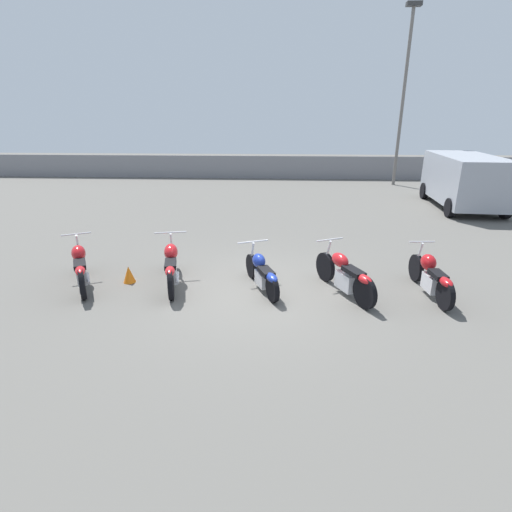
% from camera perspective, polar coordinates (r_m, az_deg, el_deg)
% --- Properties ---
extents(ground_plane, '(60.00, 60.00, 0.00)m').
position_cam_1_polar(ground_plane, '(8.72, -0.16, -5.07)').
color(ground_plane, '#5B5954').
extents(fence_back, '(40.00, 0.04, 1.29)m').
position_cam_1_polar(fence_back, '(23.75, 1.97, 12.54)').
color(fence_back, gray).
rests_on(fence_back, ground_plane).
extents(light_pole_left, '(0.70, 0.35, 8.52)m').
position_cam_1_polar(light_pole_left, '(22.74, 20.47, 21.97)').
color(light_pole_left, slate).
rests_on(light_pole_left, ground_plane).
extents(motorcycle_slot_0, '(1.12, 1.98, 1.04)m').
position_cam_1_polar(motorcycle_slot_0, '(9.64, -23.78, -1.40)').
color(motorcycle_slot_0, black).
rests_on(motorcycle_slot_0, ground_plane).
extents(motorcycle_slot_1, '(0.82, 2.19, 1.04)m').
position_cam_1_polar(motorcycle_slot_1, '(9.09, -11.98, -1.30)').
color(motorcycle_slot_1, black).
rests_on(motorcycle_slot_1, ground_plane).
extents(motorcycle_slot_2, '(0.97, 1.81, 0.93)m').
position_cam_1_polar(motorcycle_slot_2, '(8.68, 0.89, -2.41)').
color(motorcycle_slot_2, black).
rests_on(motorcycle_slot_2, ground_plane).
extents(motorcycle_slot_3, '(1.08, 2.00, 1.03)m').
position_cam_1_polar(motorcycle_slot_3, '(8.64, 12.62, -2.64)').
color(motorcycle_slot_3, black).
rests_on(motorcycle_slot_3, ground_plane).
extents(motorcycle_slot_4, '(0.56, 2.06, 0.99)m').
position_cam_1_polar(motorcycle_slot_4, '(9.18, 23.74, -2.65)').
color(motorcycle_slot_4, black).
rests_on(motorcycle_slot_4, ground_plane).
extents(parked_van, '(2.42, 4.73, 2.07)m').
position_cam_1_polar(parked_van, '(18.23, 27.61, 9.72)').
color(parked_van, '#999EA8').
rests_on(parked_van, ground_plane).
extents(traffic_cone_near, '(0.28, 0.28, 0.39)m').
position_cam_1_polar(traffic_cone_near, '(9.55, -17.70, -2.51)').
color(traffic_cone_near, orange).
rests_on(traffic_cone_near, ground_plane).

